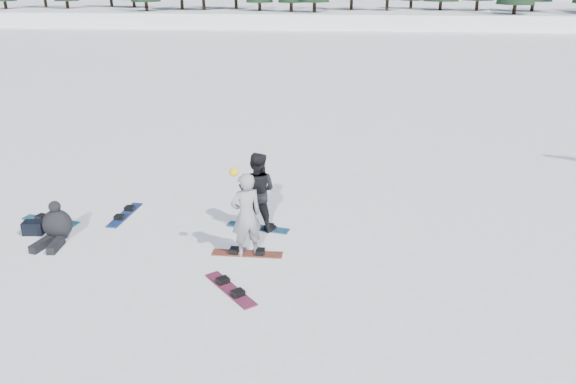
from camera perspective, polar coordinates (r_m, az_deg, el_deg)
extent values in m
plane|color=white|center=(12.47, 0.89, -5.17)|extent=(420.00, 420.00, 0.00)
cube|color=white|center=(66.44, 4.86, 15.76)|extent=(90.00, 14.00, 5.00)
ellipsoid|color=white|center=(195.43, -16.42, 15.06)|extent=(143.00, 110.00, 49.50)
ellipsoid|color=white|center=(212.94, 11.00, 15.71)|extent=(182.00, 140.00, 53.20)
ellipsoid|color=white|center=(172.56, 26.23, 13.43)|extent=(117.00, 90.00, 45.00)
imported|color=#95959A|center=(11.62, -4.28, -2.34)|extent=(0.80, 0.72, 1.83)
sphere|color=yellow|center=(11.18, -5.53, 2.03)|extent=(0.18, 0.18, 0.18)
imported|color=black|center=(12.81, -3.15, 0.07)|extent=(0.98, 0.81, 1.85)
ellipsoid|color=black|center=(13.51, -22.37, -3.04)|extent=(0.69, 0.60, 0.69)
sphere|color=black|center=(13.35, -22.63, -1.38)|extent=(0.26, 0.26, 0.26)
cube|color=black|center=(13.16, -22.52, -5.03)|extent=(0.21, 0.61, 0.17)
cube|color=black|center=(13.31, -23.77, -4.92)|extent=(0.30, 0.62, 0.17)
cube|color=black|center=(14.08, -24.43, -3.31)|extent=(0.49, 0.36, 0.30)
cube|color=#9E3E22|center=(12.01, -4.16, -6.27)|extent=(1.50, 0.29, 0.03)
cube|color=#19618D|center=(13.17, -3.07, -3.62)|extent=(1.53, 0.59, 0.03)
cube|color=teal|center=(14.66, -22.95, -2.69)|extent=(1.52, 0.60, 0.03)
cube|color=navy|center=(14.38, -16.24, -2.25)|extent=(0.41, 1.52, 0.03)
cube|color=#921F47|center=(10.78, -5.88, -9.83)|extent=(1.20, 1.31, 0.03)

